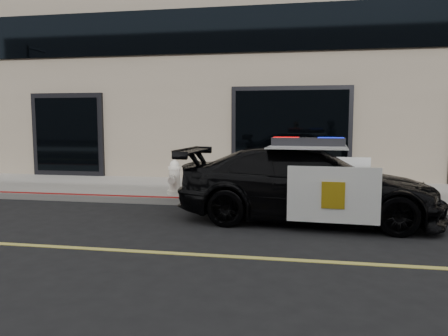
# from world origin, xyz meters

# --- Properties ---
(ground) EXTENTS (120.00, 120.00, 0.00)m
(ground) POSITION_xyz_m (0.00, 0.00, 0.00)
(ground) COLOR black
(ground) RESTS_ON ground
(sidewalk_n) EXTENTS (60.00, 3.50, 0.15)m
(sidewalk_n) POSITION_xyz_m (0.00, 5.25, 0.07)
(sidewalk_n) COLOR gray
(sidewalk_n) RESTS_ON ground
(building_n) EXTENTS (60.00, 7.00, 12.00)m
(building_n) POSITION_xyz_m (0.00, 10.50, 6.00)
(building_n) COLOR #756856
(building_n) RESTS_ON ground
(police_car) EXTENTS (2.53, 5.05, 1.58)m
(police_car) POSITION_xyz_m (-0.55, 2.45, 0.71)
(police_car) COLOR black
(police_car) RESTS_ON ground
(fire_hydrant) EXTENTS (0.37, 0.51, 0.82)m
(fire_hydrant) POSITION_xyz_m (-3.64, 4.11, 0.53)
(fire_hydrant) COLOR white
(fire_hydrant) RESTS_ON sidewalk_n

